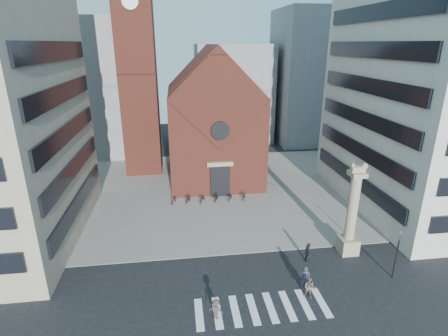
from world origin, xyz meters
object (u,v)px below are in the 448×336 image
Objects in this scene: traffic_light at (397,254)px; pedestrian_1 at (309,288)px; lion_column at (351,219)px; scooter_0 at (174,200)px; pedestrian_0 at (305,278)px; pedestrian_2 at (308,253)px.

traffic_light is 2.47× the size of pedestrian_1.
lion_column is 20.36m from scooter_0.
lion_column is 4.48× the size of pedestrian_0.
lion_column is 4.95m from pedestrian_2.
traffic_light is 2.69× the size of scooter_0.
lion_column is at bearing 76.21° from pedestrian_1.
lion_column reaches higher than pedestrian_1.
pedestrian_1 is at bearing -169.88° from traffic_light.
traffic_light is at bearing -20.81° from scooter_0.
pedestrian_0 is at bearing 119.56° from pedestrian_1.
pedestrian_2 is (-6.14, 3.05, -1.35)m from traffic_light.
pedestrian_1 is 20.55m from scooter_0.
traffic_light reaches higher than pedestrian_1.
pedestrian_2 is at bearing 103.76° from pedestrian_1.
pedestrian_1 is 4.68m from pedestrian_2.
traffic_light is 2.22× the size of pedestrian_0.
pedestrian_0 is (-7.61, -0.33, -1.32)m from traffic_light.
traffic_light is at bearing -63.54° from lion_column.
pedestrian_1 is (-0.06, -1.04, -0.10)m from pedestrian_0.
pedestrian_2 is at bearing -167.15° from lion_column.
pedestrian_0 reaches higher than scooter_0.
pedestrian_1 is 1.09× the size of scooter_0.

